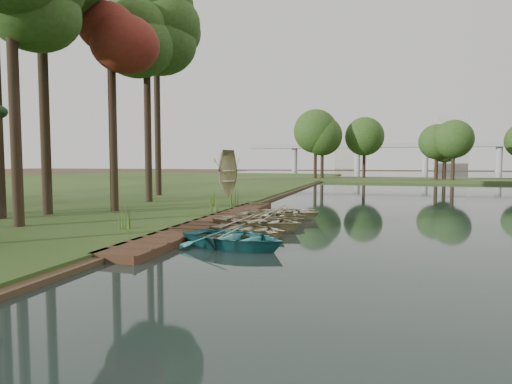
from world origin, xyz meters
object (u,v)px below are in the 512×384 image
(boardwalk, at_px, (214,222))
(stored_rowboat, at_px, (228,193))
(rowboat_2, at_px, (249,228))
(rowboat_1, at_px, (237,232))
(rowboat_0, at_px, (234,236))

(boardwalk, bearing_deg, stored_rowboat, 106.32)
(rowboat_2, xyz_separation_m, stored_rowboat, (-5.85, 14.16, 0.30))
(boardwalk, distance_m, rowboat_1, 4.34)
(boardwalk, bearing_deg, rowboat_0, -61.62)
(rowboat_0, distance_m, rowboat_1, 1.25)
(rowboat_2, bearing_deg, boardwalk, 55.66)
(rowboat_1, distance_m, stored_rowboat, 16.31)
(rowboat_1, relative_size, stored_rowboat, 0.86)
(boardwalk, height_order, stored_rowboat, stored_rowboat)
(boardwalk, xyz_separation_m, rowboat_1, (2.34, -3.65, 0.22))
(rowboat_0, height_order, rowboat_1, rowboat_0)
(rowboat_0, relative_size, rowboat_1, 1.25)
(rowboat_0, xyz_separation_m, rowboat_1, (-0.29, 1.21, -0.08))
(rowboat_0, bearing_deg, stored_rowboat, 38.17)
(rowboat_1, xyz_separation_m, rowboat_2, (0.12, 1.10, 0.00))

